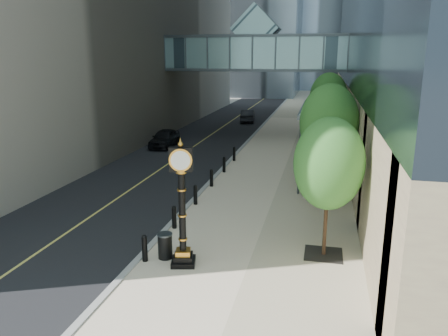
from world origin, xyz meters
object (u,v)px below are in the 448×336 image
at_px(pedestrian, 307,183).
at_px(car_far, 248,116).
at_px(trash_bin, 165,247).
at_px(car_near, 165,138).
at_px(street_clock, 182,213).

distance_m(pedestrian, car_far, 27.61).
xyz_separation_m(pedestrian, car_far, (-7.74, 26.50, -0.18)).
distance_m(trash_bin, car_near, 20.64).
bearing_deg(car_far, street_clock, 89.41).
bearing_deg(trash_bin, car_near, 110.47).
xyz_separation_m(car_near, car_far, (4.22, 15.38, -0.04)).
bearing_deg(street_clock, pedestrian, 52.08).
bearing_deg(pedestrian, car_near, -35.01).
height_order(trash_bin, car_near, car_near).
bearing_deg(car_far, car_near, 67.86).
bearing_deg(car_near, pedestrian, -44.58).
relative_size(street_clock, pedestrian, 2.70).
bearing_deg(trash_bin, car_far, 94.93).
xyz_separation_m(street_clock, pedestrian, (3.94, 8.54, -1.11)).
relative_size(street_clock, trash_bin, 4.94).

